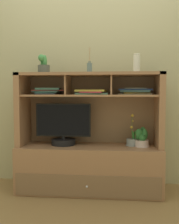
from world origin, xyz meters
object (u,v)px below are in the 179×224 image
(tv_monitor, at_px, (63,128))
(potted_succulent, at_px, (44,66))
(magazine_stack_left, at_px, (136,91))
(potted_orchid, at_px, (132,141))
(potted_fern, at_px, (142,139))
(magazine_stack_right, at_px, (92,92))
(ceramic_vase, at_px, (137,63))
(media_console, at_px, (90,155))
(diffuser_bottle, at_px, (90,68))
(magazine_stack_centre, at_px, (48,91))

(tv_monitor, relative_size, potted_succulent, 3.01)
(magazine_stack_left, height_order, potted_succulent, potted_succulent)
(potted_orchid, height_order, potted_fern, potted_orchid)
(tv_monitor, distance_m, magazine_stack_right, 0.50)
(tv_monitor, xyz_separation_m, potted_succulent, (-0.21, -0.01, 0.67))
(magazine_stack_left, bearing_deg, potted_orchid, -148.70)
(potted_succulent, height_order, ceramic_vase, same)
(potted_fern, relative_size, magazine_stack_right, 0.59)
(media_console, relative_size, magazine_stack_left, 4.11)
(tv_monitor, xyz_separation_m, magazine_stack_left, (0.77, 0.04, 0.40))
(potted_orchid, relative_size, diffuser_bottle, 1.27)
(potted_orchid, xyz_separation_m, ceramic_vase, (0.04, -0.00, 0.82))
(tv_monitor, bearing_deg, magazine_stack_right, -5.04)
(potted_orchid, bearing_deg, diffuser_bottle, -177.44)
(magazine_stack_centre, height_order, potted_succulent, potted_succulent)
(diffuser_bottle, bearing_deg, potted_fern, -1.60)
(magazine_stack_centre, bearing_deg, diffuser_bottle, -4.24)
(potted_orchid, distance_m, diffuser_bottle, 0.90)
(magazine_stack_centre, distance_m, magazine_stack_right, 0.49)
(tv_monitor, xyz_separation_m, diffuser_bottle, (0.28, 0.00, 0.65))
(magazine_stack_left, bearing_deg, diffuser_bottle, -175.13)
(potted_orchid, distance_m, magazine_stack_left, 0.53)
(potted_orchid, relative_size, ceramic_vase, 1.73)
(media_console, height_order, magazine_stack_left, media_console)
(potted_succulent, bearing_deg, magazine_stack_centre, 48.89)
(media_console, xyz_separation_m, potted_succulent, (-0.49, -0.01, 0.96))
(magazine_stack_left, bearing_deg, media_console, -175.05)
(potted_orchid, height_order, potted_succulent, potted_succulent)
(magazine_stack_centre, xyz_separation_m, ceramic_vase, (0.95, -0.02, 0.29))
(potted_fern, height_order, diffuser_bottle, diffuser_bottle)
(magazine_stack_right, height_order, diffuser_bottle, diffuser_bottle)
(magazine_stack_centre, bearing_deg, magazine_stack_left, 0.46)
(magazine_stack_left, bearing_deg, magazine_stack_right, -171.24)
(magazine_stack_centre, xyz_separation_m, magazine_stack_right, (0.49, -0.06, -0.01))
(potted_orchid, bearing_deg, media_console, -177.35)
(media_console, distance_m, tv_monitor, 0.40)
(magazine_stack_left, xyz_separation_m, potted_succulent, (-0.98, -0.05, 0.27))
(potted_orchid, height_order, ceramic_vase, ceramic_vase)
(magazine_stack_centre, height_order, magazine_stack_right, magazine_stack_centre)
(magazine_stack_centre, bearing_deg, tv_monitor, -11.62)
(potted_fern, distance_m, magazine_stack_right, 0.72)
(media_console, distance_m, diffuser_bottle, 0.93)
(media_console, distance_m, potted_succulent, 1.08)
(tv_monitor, relative_size, magazine_stack_centre, 1.58)
(tv_monitor, height_order, magazine_stack_left, magazine_stack_left)
(potted_orchid, xyz_separation_m, diffuser_bottle, (-0.45, -0.02, 0.78))
(potted_orchid, relative_size, magazine_stack_left, 0.92)
(media_console, height_order, potted_fern, media_console)
(tv_monitor, relative_size, magazine_stack_right, 1.72)
(potted_orchid, bearing_deg, potted_fern, -19.64)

